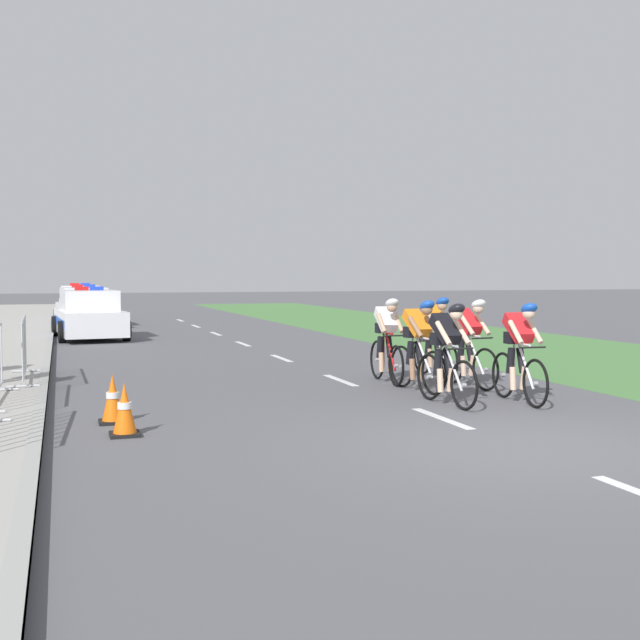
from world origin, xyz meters
name	(u,v)px	position (x,y,z in m)	size (l,w,h in m)	color
ground_plane	(515,446)	(0.00, 0.00, 0.00)	(160.00, 160.00, 0.00)	#56565B
kerb_edge	(49,346)	(-5.17, 14.00, 0.07)	(0.16, 60.00, 0.13)	#9E9E99
grass_verge	(461,337)	(7.03, 14.00, 0.00)	(7.00, 60.00, 0.01)	#4C7F42
lane_markings_centre	(260,350)	(0.00, 11.78, 0.00)	(0.14, 29.60, 0.01)	white
cyclist_lead	(447,353)	(0.56, 2.72, 0.79)	(0.43, 1.72, 1.56)	black
cyclist_second	(520,351)	(1.71, 2.55, 0.79)	(0.44, 1.72, 1.56)	black
cyclist_third	(418,344)	(0.77, 4.11, 0.79)	(0.45, 1.72, 1.56)	black
cyclist_fourth	(469,342)	(1.81, 4.25, 0.79)	(0.45, 1.72, 1.56)	black
cyclist_fifth	(387,339)	(0.68, 5.22, 0.79)	(0.43, 1.72, 1.56)	black
cyclist_sixth	(435,336)	(1.84, 5.58, 0.79)	(0.42, 1.72, 1.56)	black
police_car_nearest	(89,316)	(-4.03, 17.10, 0.68)	(2.25, 4.52, 1.59)	white
police_car_second	(84,309)	(-4.03, 22.84, 0.68)	(2.21, 4.50, 1.59)	white
police_car_third	(80,304)	(-4.04, 27.93, 0.68)	(2.01, 4.40, 1.59)	white
crowd_barrier_rear	(24,349)	(-5.48, 6.87, 0.65)	(0.54, 2.32, 1.07)	#B7BABF
traffic_cone_near	(125,410)	(-4.16, 1.98, 0.31)	(0.36, 0.36, 0.64)	black
traffic_cone_mid	(113,400)	(-4.24, 2.86, 0.31)	(0.36, 0.36, 0.64)	black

